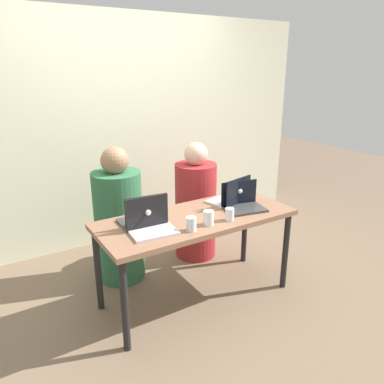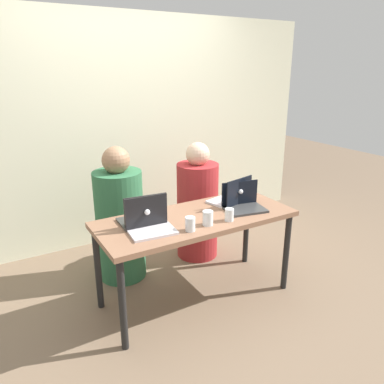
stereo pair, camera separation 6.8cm
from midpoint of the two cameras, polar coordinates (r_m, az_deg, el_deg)
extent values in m
plane|color=brown|center=(3.22, -0.01, -15.62)|extent=(12.00, 12.00, 0.00)
cube|color=beige|center=(4.02, -11.13, 9.03)|extent=(4.50, 0.10, 2.33)
cube|color=#895F46|center=(2.89, -0.01, -4.11)|extent=(1.54, 0.64, 0.04)
cylinder|color=black|center=(2.57, -10.99, -16.75)|extent=(0.05, 0.05, 0.68)
cylinder|color=black|center=(3.26, 13.47, -8.77)|extent=(0.05, 0.05, 0.68)
cylinder|color=black|center=(3.01, -14.78, -11.42)|extent=(0.05, 0.05, 0.68)
cylinder|color=black|center=(3.62, 7.49, -5.58)|extent=(0.05, 0.05, 0.68)
cylinder|color=#2E6741|center=(3.34, -11.62, -5.14)|extent=(0.43, 0.43, 0.98)
sphere|color=#997051|center=(3.15, -12.32, 4.69)|extent=(0.23, 0.23, 0.23)
cylinder|color=#A42629|center=(3.66, 0.03, -2.86)|extent=(0.42, 0.42, 0.94)
sphere|color=beige|center=(3.49, 0.04, 5.79)|extent=(0.22, 0.22, 0.22)
cube|color=#3C3B37|center=(2.79, -8.42, -4.48)|extent=(0.32, 0.26, 0.02)
cube|color=black|center=(2.64, -7.55, -3.02)|extent=(0.31, 0.03, 0.23)
sphere|color=white|center=(2.62, -7.43, -3.13)|extent=(0.04, 0.04, 0.04)
cube|color=silver|center=(2.62, -6.70, -6.00)|extent=(0.34, 0.26, 0.02)
cube|color=black|center=(2.68, -7.69, -2.76)|extent=(0.32, 0.04, 0.21)
sphere|color=white|center=(2.70, -7.80, -2.66)|extent=(0.04, 0.04, 0.04)
cube|color=silver|center=(3.19, 4.70, -1.33)|extent=(0.35, 0.30, 0.02)
cube|color=black|center=(3.08, 6.49, 0.17)|extent=(0.30, 0.08, 0.22)
sphere|color=white|center=(3.07, 6.71, 0.11)|extent=(0.04, 0.04, 0.04)
cube|color=#353637|center=(3.02, 7.41, -2.61)|extent=(0.35, 0.27, 0.02)
cube|color=black|center=(3.08, 6.54, -0.06)|extent=(0.31, 0.07, 0.19)
sphere|color=white|center=(3.09, 6.42, 0.02)|extent=(0.04, 0.04, 0.04)
cylinder|color=white|center=(2.62, -0.85, -4.90)|extent=(0.07, 0.07, 0.10)
cylinder|color=silver|center=(2.63, -0.84, -5.36)|extent=(0.06, 0.06, 0.06)
cylinder|color=white|center=(2.80, 5.06, -3.42)|extent=(0.07, 0.07, 0.10)
cylinder|color=silver|center=(2.81, 5.05, -3.82)|extent=(0.06, 0.06, 0.05)
cylinder|color=white|center=(2.71, 1.82, -3.97)|extent=(0.08, 0.08, 0.11)
cylinder|color=silver|center=(2.72, 1.82, -4.44)|extent=(0.07, 0.07, 0.06)
camera|label=1|loc=(0.03, -90.68, -0.23)|focal=35.00mm
camera|label=2|loc=(0.03, 89.32, 0.23)|focal=35.00mm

